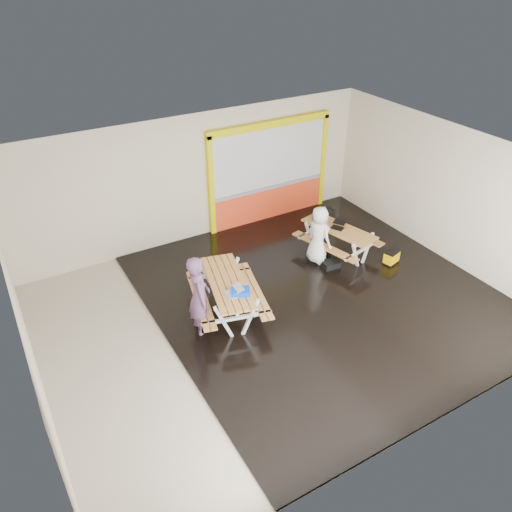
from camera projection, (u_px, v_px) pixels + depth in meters
room at (278, 246)px, 10.37m from camera, size 10.02×8.02×3.52m
deck at (320, 294)px, 11.82m from camera, size 7.50×7.98×0.05m
kiosk at (269, 174)px, 14.34m from camera, size 3.88×0.16×3.00m
picnic_table_left at (227, 289)px, 10.91m from camera, size 1.97×2.48×0.88m
picnic_table_right at (338, 234)px, 13.03m from camera, size 1.81×2.29×0.81m
person_left at (199, 296)px, 10.27m from camera, size 0.61×0.78×1.89m
person_right at (319, 235)px, 12.56m from camera, size 0.58×0.80×1.53m
laptop_left at (233, 292)px, 10.39m from camera, size 0.39×0.36×0.16m
laptop_right at (338, 226)px, 12.94m from camera, size 0.47×0.45×0.15m
blue_pouch at (241, 291)px, 10.39m from camera, size 0.46×0.41×0.11m
toolbox at (318, 216)px, 13.34m from camera, size 0.42×0.35×0.22m
backpack at (328, 216)px, 13.65m from camera, size 0.32×0.21×0.52m
dark_case at (331, 264)px, 12.72m from camera, size 0.46×0.37×0.16m
fluke_bag at (392, 257)px, 12.83m from camera, size 0.48×0.37×0.36m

